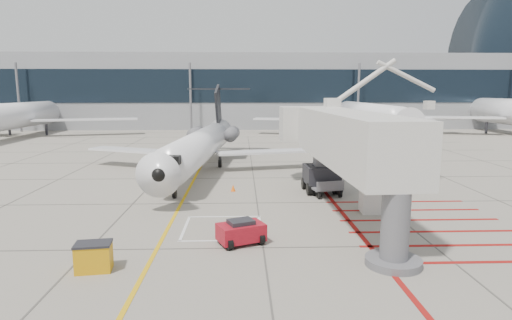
{
  "coord_description": "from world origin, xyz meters",
  "views": [
    {
      "loc": [
        -0.97,
        -22.85,
        7.2
      ],
      "look_at": [
        0.0,
        6.0,
        2.5
      ],
      "focal_mm": 30.0,
      "sensor_mm": 36.0,
      "label": 1
    }
  ],
  "objects_px": {
    "spill_bin": "(94,257)",
    "pushback_tug": "(241,231)",
    "jet_bridge": "(349,148)",
    "regional_jet": "(194,132)"
  },
  "relations": [
    {
      "from": "jet_bridge",
      "to": "pushback_tug",
      "type": "xyz_separation_m",
      "value": [
        -6.04,
        -4.08,
        -3.39
      ]
    },
    {
      "from": "spill_bin",
      "to": "pushback_tug",
      "type": "bearing_deg",
      "value": 18.44
    },
    {
      "from": "regional_jet",
      "to": "jet_bridge",
      "type": "bearing_deg",
      "value": -44.24
    },
    {
      "from": "regional_jet",
      "to": "pushback_tug",
      "type": "height_order",
      "value": "regional_jet"
    },
    {
      "from": "regional_jet",
      "to": "jet_bridge",
      "type": "distance_m",
      "value": 15.24
    },
    {
      "from": "regional_jet",
      "to": "pushback_tug",
      "type": "distance_m",
      "value": 16.45
    },
    {
      "from": "jet_bridge",
      "to": "pushback_tug",
      "type": "bearing_deg",
      "value": -148.47
    },
    {
      "from": "regional_jet",
      "to": "spill_bin",
      "type": "xyz_separation_m",
      "value": [
        -2.05,
        -18.55,
        -3.25
      ]
    },
    {
      "from": "jet_bridge",
      "to": "regional_jet",
      "type": "bearing_deg",
      "value": 128.03
    },
    {
      "from": "jet_bridge",
      "to": "pushback_tug",
      "type": "distance_m",
      "value": 8.04
    }
  ]
}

